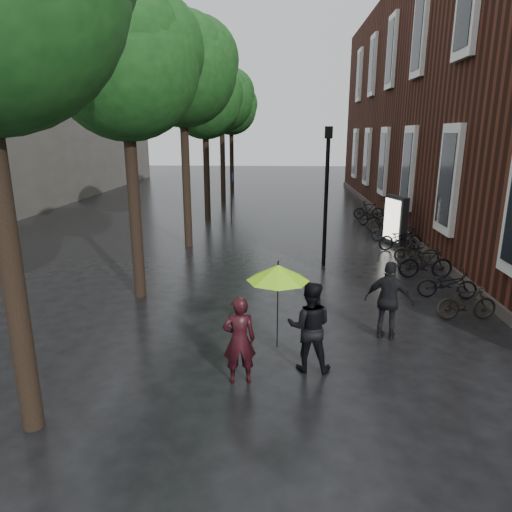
# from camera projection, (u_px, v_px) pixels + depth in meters

# --- Properties ---
(ground) EXTENTS (120.00, 120.00, 0.00)m
(ground) POSITION_uv_depth(u_px,v_px,m) (287.00, 483.00, 6.06)
(ground) COLOR black
(brick_building) EXTENTS (10.20, 33.20, 12.00)m
(brick_building) POSITION_uv_depth(u_px,v_px,m) (495.00, 102.00, 22.70)
(brick_building) COLOR #38160F
(brick_building) RESTS_ON ground
(street_trees) EXTENTS (4.33, 34.03, 8.91)m
(street_trees) POSITION_uv_depth(u_px,v_px,m) (194.00, 89.00, 19.95)
(street_trees) COLOR black
(street_trees) RESTS_ON ground
(person_burgundy) EXTENTS (0.68, 0.51, 1.69)m
(person_burgundy) POSITION_uv_depth(u_px,v_px,m) (239.00, 340.00, 8.33)
(person_burgundy) COLOR black
(person_burgundy) RESTS_ON ground
(person_black) EXTENTS (0.93, 0.75, 1.80)m
(person_black) POSITION_uv_depth(u_px,v_px,m) (310.00, 327.00, 8.76)
(person_black) COLOR black
(person_black) RESTS_ON ground
(lime_umbrella) EXTENTS (1.16, 1.16, 1.70)m
(lime_umbrella) POSITION_uv_depth(u_px,v_px,m) (278.00, 273.00, 8.25)
(lime_umbrella) COLOR black
(lime_umbrella) RESTS_ON ground
(pedestrian_walking) EXTENTS (1.14, 0.76, 1.79)m
(pedestrian_walking) POSITION_uv_depth(u_px,v_px,m) (389.00, 301.00, 10.13)
(pedestrian_walking) COLOR black
(pedestrian_walking) RESTS_ON ground
(parked_bicycles) EXTENTS (2.07, 14.33, 1.02)m
(parked_bicycles) POSITION_uv_depth(u_px,v_px,m) (399.00, 238.00, 18.12)
(parked_bicycles) COLOR black
(parked_bicycles) RESTS_ON ground
(ad_lightbox) EXTENTS (0.31, 1.35, 2.04)m
(ad_lightbox) POSITION_uv_depth(u_px,v_px,m) (395.00, 221.00, 18.59)
(ad_lightbox) COLOR black
(ad_lightbox) RESTS_ON ground
(lamp_post) EXTENTS (0.24, 0.24, 4.70)m
(lamp_post) POSITION_uv_depth(u_px,v_px,m) (327.00, 184.00, 15.24)
(lamp_post) COLOR black
(lamp_post) RESTS_ON ground
(cycle_sign) EXTENTS (0.13, 0.46, 2.51)m
(cycle_sign) POSITION_uv_depth(u_px,v_px,m) (232.00, 190.00, 23.55)
(cycle_sign) COLOR #262628
(cycle_sign) RESTS_ON ground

